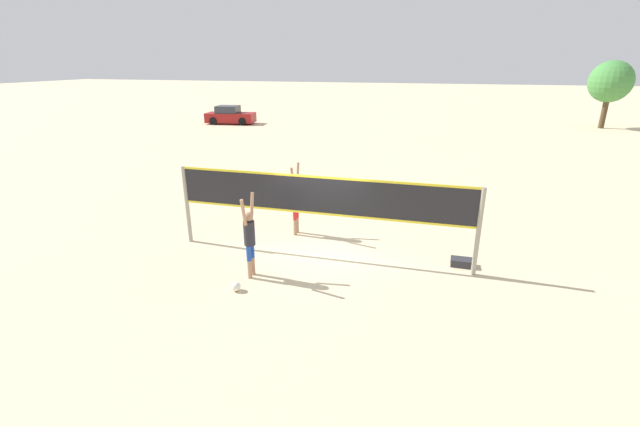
# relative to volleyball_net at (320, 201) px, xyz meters

# --- Properties ---
(ground_plane) EXTENTS (200.00, 200.00, 0.00)m
(ground_plane) POSITION_rel_volleyball_net_xyz_m (0.00, 0.00, -1.64)
(ground_plane) COLOR beige
(volleyball_net) EXTENTS (8.29, 0.12, 2.33)m
(volleyball_net) POSITION_rel_volleyball_net_xyz_m (0.00, 0.00, 0.00)
(volleyball_net) COLOR gray
(volleyball_net) RESTS_ON ground_plane
(player_spiker) EXTENTS (0.28, 0.71, 2.15)m
(player_spiker) POSITION_rel_volleyball_net_xyz_m (-1.37, -1.59, -0.50)
(player_spiker) COLOR tan
(player_spiker) RESTS_ON ground_plane
(player_blocker) EXTENTS (0.28, 0.72, 2.24)m
(player_blocker) POSITION_rel_volleyball_net_xyz_m (-1.18, 1.43, -0.45)
(player_blocker) COLOR tan
(player_blocker) RESTS_ON ground_plane
(volleyball) EXTENTS (0.23, 0.23, 0.23)m
(volleyball) POSITION_rel_volleyball_net_xyz_m (-1.43, -2.37, -1.52)
(volleyball) COLOR silver
(volleyball) RESTS_ON ground_plane
(gear_bag) EXTENTS (0.56, 0.36, 0.20)m
(gear_bag) POSITION_rel_volleyball_net_xyz_m (3.81, 0.44, -1.53)
(gear_bag) COLOR #2D2D33
(gear_bag) RESTS_ON ground_plane
(parked_car_near) EXTENTS (4.35, 2.36, 1.53)m
(parked_car_near) POSITION_rel_volleyball_net_xyz_m (-14.66, 23.87, -0.96)
(parked_car_near) COLOR maroon
(parked_car_near) RESTS_ON ground_plane
(tree_left_cluster) EXTENTS (3.21, 3.21, 5.25)m
(tree_left_cluster) POSITION_rel_volleyball_net_xyz_m (15.70, 29.47, 1.98)
(tree_left_cluster) COLOR #4C3823
(tree_left_cluster) RESTS_ON ground_plane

